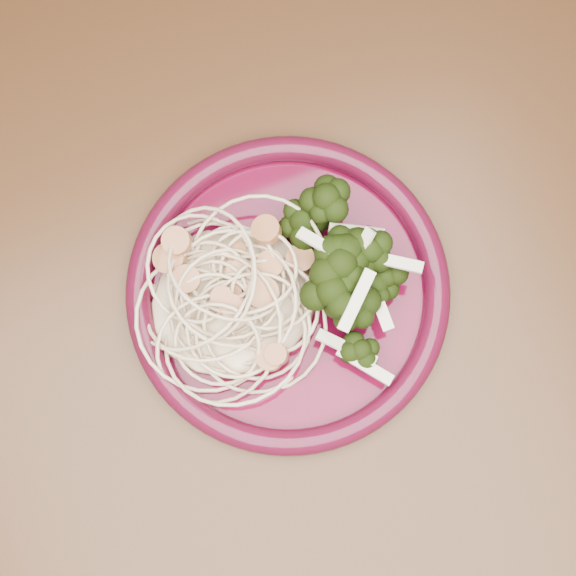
% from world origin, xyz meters
% --- Properties ---
extents(dining_table, '(1.20, 0.80, 0.75)m').
position_xyz_m(dining_table, '(0.00, 0.00, 0.65)').
color(dining_table, '#472814').
rests_on(dining_table, ground).
extents(dinner_plate, '(0.28, 0.28, 0.02)m').
position_xyz_m(dinner_plate, '(-0.06, -0.02, 0.76)').
color(dinner_plate, '#4D051D').
rests_on(dinner_plate, dining_table).
extents(spaghetti_pile, '(0.14, 0.13, 0.03)m').
position_xyz_m(spaghetti_pile, '(-0.10, -0.02, 0.77)').
color(spaghetti_pile, beige).
rests_on(spaghetti_pile, dinner_plate).
extents(scallop_cluster, '(0.13, 0.13, 0.04)m').
position_xyz_m(scallop_cluster, '(-0.10, -0.02, 0.80)').
color(scallop_cluster, '#BE7D4C').
rests_on(scallop_cluster, spaghetti_pile).
extents(broccoli_pile, '(0.10, 0.14, 0.04)m').
position_xyz_m(broccoli_pile, '(-0.01, -0.03, 0.78)').
color(broccoli_pile, black).
rests_on(broccoli_pile, dinner_plate).
extents(onion_garnish, '(0.07, 0.09, 0.04)m').
position_xyz_m(onion_garnish, '(-0.01, -0.03, 0.81)').
color(onion_garnish, beige).
rests_on(onion_garnish, broccoli_pile).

